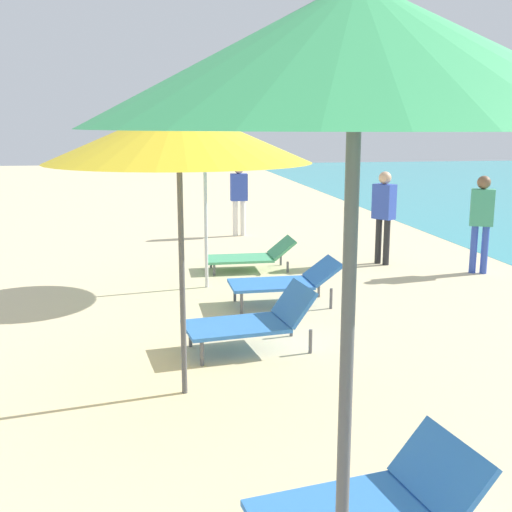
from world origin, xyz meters
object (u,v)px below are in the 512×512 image
person_walking_near (482,215)px  lounger_second_shoreside (372,505)px  umbrella_second (356,57)px  lounger_third_shoreside (253,320)px  lounger_farthest_inland (286,281)px  umbrella_third (179,134)px  umbrella_farthest (204,140)px  person_walking_far (239,193)px  lounger_farthest_shoreside (252,256)px  person_walking_mid (384,209)px

person_walking_near → lounger_second_shoreside: bearing=-6.3°
umbrella_second → lounger_third_shoreside: 4.95m
lounger_third_shoreside → lounger_second_shoreside: bearing=84.1°
lounger_farthest_inland → person_walking_near: (3.50, 1.28, 0.63)m
umbrella_second → umbrella_third: 3.41m
lounger_third_shoreside → person_walking_near: bearing=-153.0°
umbrella_farthest → person_walking_far: 4.63m
umbrella_farthest → lounger_farthest_shoreside: (0.85, 1.01, -1.93)m
umbrella_third → umbrella_farthest: size_ratio=1.07×
lounger_farthest_shoreside → lounger_farthest_inland: 2.13m
lounger_second_shoreside → lounger_farthest_shoreside: bearing=-103.4°
umbrella_farthest → person_walking_mid: (3.16, 1.08, -1.20)m
lounger_farthest_shoreside → person_walking_mid: bearing=-177.9°
lounger_second_shoreside → lounger_third_shoreside: size_ratio=0.94×
lounger_third_shoreside → lounger_farthest_inland: 1.79m
umbrella_third → person_walking_far: umbrella_third is taller
lounger_second_shoreside → person_walking_mid: 7.79m
lounger_farthest_inland → person_walking_mid: person_walking_mid is taller
lounger_second_shoreside → person_walking_far: 10.53m
person_walking_near → person_walking_far: 5.34m
lounger_third_shoreside → person_walking_near: (4.22, 2.91, 0.63)m
lounger_third_shoreside → person_walking_mid: person_walking_mid is taller
lounger_third_shoreside → umbrella_farthest: 3.32m
umbrella_second → lounger_farthest_inland: bearing=79.5°
umbrella_third → person_walking_near: (5.02, 3.92, -1.35)m
lounger_second_shoreside → lounger_farthest_shoreside: 7.19m
umbrella_second → person_walking_far: (1.27, 11.45, -1.67)m
person_walking_mid → person_walking_far: bearing=88.9°
lounger_farthest_shoreside → person_walking_near: 3.78m
umbrella_second → person_walking_near: bearing=57.7°
lounger_farthest_shoreside → person_walking_mid: 2.42m
lounger_farthest_shoreside → umbrella_second: bearing=83.3°
lounger_farthest_shoreside → lounger_third_shoreside: bearing=81.1°
umbrella_third → lounger_farthest_shoreside: 5.38m
lounger_second_shoreside → lounger_farthest_shoreside: lounger_second_shoreside is taller
lounger_third_shoreside → umbrella_farthest: size_ratio=0.58×
lounger_second_shoreside → person_walking_mid: (2.81, 7.24, 0.66)m
lounger_second_shoreside → person_walking_far: (0.77, 10.48, 0.62)m
person_walking_near → person_walking_mid: bearing=-98.3°
umbrella_farthest → lounger_farthest_inland: 2.36m
person_walking_near → person_walking_mid: (-1.30, 0.91, 0.01)m
person_walking_far → lounger_second_shoreside: bearing=-3.1°
lounger_farthest_inland → person_walking_far: 5.47m
lounger_second_shoreside → person_walking_near: bearing=-132.4°
lounger_second_shoreside → lounger_third_shoreside: bearing=-97.6°
lounger_second_shoreside → lounger_farthest_inland: lounger_second_shoreside is taller
umbrella_third → person_walking_near: bearing=38.0°
lounger_farthest_inland → person_walking_mid: (2.19, 2.19, 0.64)m
lounger_third_shoreside → lounger_farthest_inland: lounger_third_shoreside is taller
person_walking_near → person_walking_far: size_ratio=1.02×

